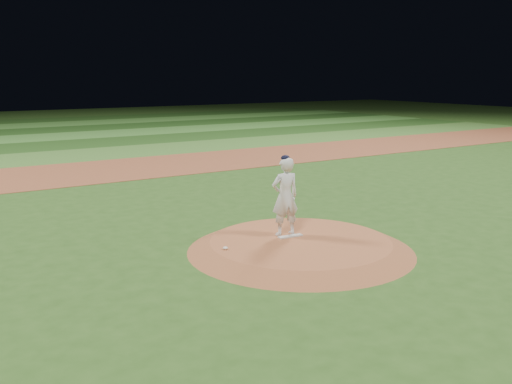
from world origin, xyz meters
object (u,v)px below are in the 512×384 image
Objects in this scene: pitching_rubber at (290,236)px; pitcher_on_mound at (285,196)px; pitchers_mound at (300,245)px; rosin_bag at (225,248)px.

pitching_rubber is 0.32× the size of pitcher_on_mound.
pitcher_on_mound reaches higher than pitching_rubber.
pitching_rubber is at bearing 94.11° from pitchers_mound.
pitching_rubber is 1.87m from rosin_bag.
rosin_bag is 0.06× the size of pitcher_on_mound.
rosin_bag is 2.09m from pitcher_on_mound.
rosin_bag reaches higher than pitchers_mound.
pitcher_on_mound reaches higher than rosin_bag.
pitching_rubber reaches higher than pitchers_mound.
rosin_bag is at bearing 169.65° from pitchers_mound.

